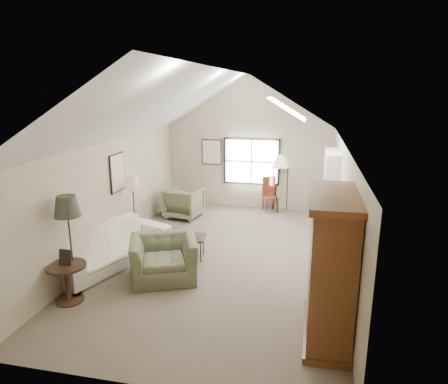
% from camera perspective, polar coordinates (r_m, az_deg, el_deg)
% --- Properties ---
extents(room_shell, '(5.01, 8.01, 4.00)m').
position_cam_1_polar(room_shell, '(8.13, -0.60, 11.70)').
color(room_shell, '#695B4B').
rests_on(room_shell, ground).
extents(window, '(1.72, 0.08, 1.42)m').
position_cam_1_polar(window, '(12.20, 3.95, 4.36)').
color(window, black).
rests_on(window, room_shell).
extents(skylight, '(0.80, 1.20, 0.52)m').
position_cam_1_polar(skylight, '(8.85, 9.14, 11.84)').
color(skylight, white).
rests_on(skylight, room_shell).
extents(wall_art, '(1.97, 3.71, 0.88)m').
position_cam_1_polar(wall_art, '(10.69, -8.19, 4.29)').
color(wall_art, black).
rests_on(wall_art, room_shell).
extents(armoire, '(0.60, 1.50, 2.20)m').
position_cam_1_polar(armoire, '(6.09, 14.99, -10.41)').
color(armoire, brown).
rests_on(armoire, ground).
extents(tv_alcove, '(0.32, 1.30, 2.10)m').
position_cam_1_polar(tv_alcove, '(9.86, 14.92, -0.39)').
color(tv_alcove, white).
rests_on(tv_alcove, ground).
extents(media_console, '(0.34, 1.18, 0.60)m').
position_cam_1_polar(media_console, '(10.11, 14.49, -5.04)').
color(media_console, '#382316').
rests_on(media_console, ground).
extents(tv_panel, '(0.05, 0.90, 0.55)m').
position_cam_1_polar(tv_panel, '(9.92, 14.71, -1.67)').
color(tv_panel, black).
rests_on(tv_panel, media_console).
extents(sofa, '(1.96, 2.92, 0.79)m').
position_cam_1_polar(sofa, '(8.84, -15.79, -7.37)').
color(sofa, white).
rests_on(sofa, ground).
extents(armchair_near, '(1.57, 1.49, 0.82)m').
position_cam_1_polar(armchair_near, '(7.97, -8.59, -9.36)').
color(armchair_near, '#636B4B').
rests_on(armchair_near, ground).
extents(armchair_far, '(1.06, 1.09, 0.87)m').
position_cam_1_polar(armchair_far, '(11.49, -5.73, -1.53)').
color(armchair_far, '#6C714F').
rests_on(armchair_far, ground).
extents(coffee_table, '(1.04, 0.66, 0.50)m').
position_cam_1_polar(coffee_table, '(8.85, -5.90, -7.85)').
color(coffee_table, '#3A2017').
rests_on(coffee_table, ground).
extents(bowl, '(0.26, 0.26, 0.06)m').
position_cam_1_polar(bowl, '(8.75, -5.95, -6.15)').
color(bowl, '#3D2619').
rests_on(bowl, coffee_table).
extents(side_table, '(0.88, 0.88, 0.68)m').
position_cam_1_polar(side_table, '(7.61, -21.40, -12.02)').
color(side_table, '#361D16').
rests_on(side_table, ground).
extents(side_chair, '(0.53, 0.53, 1.03)m').
position_cam_1_polar(side_chair, '(12.08, 6.67, -0.34)').
color(side_chair, brown).
rests_on(side_chair, ground).
extents(tripod_lamp, '(0.53, 0.53, 1.75)m').
position_cam_1_polar(tripod_lamp, '(11.97, 7.99, 1.24)').
color(tripod_lamp, silver).
rests_on(tripod_lamp, ground).
extents(dark_lamp, '(0.59, 0.59, 1.90)m').
position_cam_1_polar(dark_lamp, '(7.53, -21.01, -7.24)').
color(dark_lamp, '#25281C').
rests_on(dark_lamp, ground).
extents(tan_lamp, '(0.44, 0.44, 1.70)m').
position_cam_1_polar(tan_lamp, '(9.70, -12.73, -2.33)').
color(tan_lamp, tan).
rests_on(tan_lamp, ground).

